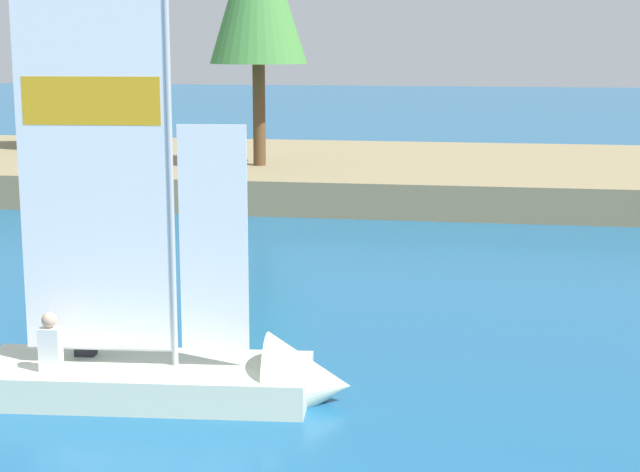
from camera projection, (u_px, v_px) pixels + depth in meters
shore_bank at (439, 175)px, 33.00m from camera, size 80.00×11.70×0.98m
shoreline_tree_left at (67, 36)px, 36.06m from camera, size 3.45×3.45×5.75m
sailboat at (201, 365)px, 13.85m from camera, size 5.18×1.94×6.88m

